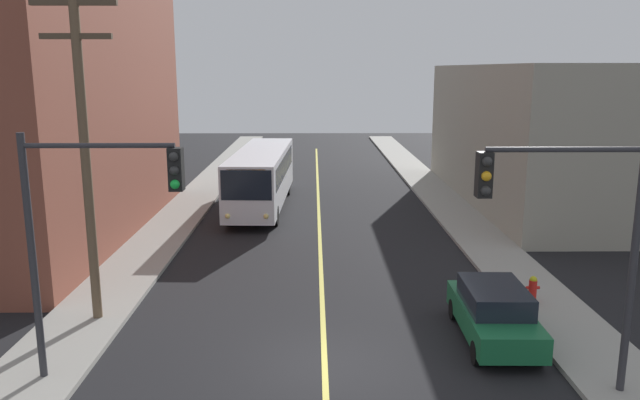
{
  "coord_description": "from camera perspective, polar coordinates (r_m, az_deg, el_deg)",
  "views": [
    {
      "loc": [
        -0.28,
        -14.92,
        7.56
      ],
      "look_at": [
        0.0,
        11.42,
        2.0
      ],
      "focal_mm": 34.87,
      "sensor_mm": 36.0,
      "label": 1
    }
  ],
  "objects": [
    {
      "name": "ground_plane",
      "position": [
        16.72,
        0.43,
        -14.95
      ],
      "size": [
        120.0,
        120.0,
        0.0
      ],
      "primitive_type": "plane",
      "color": "black"
    },
    {
      "name": "sidewalk_left",
      "position": [
        26.93,
        -15.63,
        -4.67
      ],
      "size": [
        2.5,
        90.0,
        0.15
      ],
      "primitive_type": "cube",
      "color": "gray",
      "rests_on": "ground"
    },
    {
      "name": "sidewalk_right",
      "position": [
        27.08,
        15.61,
        -4.58
      ],
      "size": [
        2.5,
        90.0,
        0.15
      ],
      "primitive_type": "cube",
      "color": "gray",
      "rests_on": "ground"
    },
    {
      "name": "lane_stripe_center",
      "position": [
        30.86,
        -0.07,
        -2.25
      ],
      "size": [
        0.16,
        60.0,
        0.01
      ],
      "primitive_type": "cube",
      "color": "#D8CC4C",
      "rests_on": "ground"
    },
    {
      "name": "building_left_brick",
      "position": [
        31.29,
        -25.93,
        8.97
      ],
      "size": [
        10.0,
        19.46,
        13.19
      ],
      "color": "brown",
      "rests_on": "ground"
    },
    {
      "name": "building_right_warehouse",
      "position": [
        38.58,
        22.02,
        5.61
      ],
      "size": [
        12.0,
        20.63,
        7.8
      ],
      "color": "gray",
      "rests_on": "ground"
    },
    {
      "name": "city_bus",
      "position": [
        34.54,
        -5.35,
        2.3
      ],
      "size": [
        3.01,
        12.23,
        3.2
      ],
      "color": "silver",
      "rests_on": "ground"
    },
    {
      "name": "parked_car_green",
      "position": [
        18.46,
        15.66,
        -9.89
      ],
      "size": [
        1.9,
        4.44,
        1.62
      ],
      "color": "#196038",
      "rests_on": "ground"
    },
    {
      "name": "utility_pole_near",
      "position": [
        19.17,
        -20.83,
        5.13
      ],
      "size": [
        2.4,
        0.28,
        9.81
      ],
      "color": "brown",
      "rests_on": "sidewalk_left"
    },
    {
      "name": "traffic_signal_left_corner",
      "position": [
        15.41,
        -20.05,
        -1.01
      ],
      "size": [
        3.75,
        0.48,
        6.0
      ],
      "color": "#2D2D33",
      "rests_on": "sidewalk_left"
    },
    {
      "name": "traffic_signal_right_corner",
      "position": [
        14.85,
        21.94,
        -1.62
      ],
      "size": [
        3.75,
        0.48,
        6.0
      ],
      "color": "#2D2D33",
      "rests_on": "sidewalk_right"
    },
    {
      "name": "fire_hydrant",
      "position": [
        21.53,
        18.94,
        -7.65
      ],
      "size": [
        0.44,
        0.26,
        0.84
      ],
      "color": "red",
      "rests_on": "sidewalk_right"
    }
  ]
}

